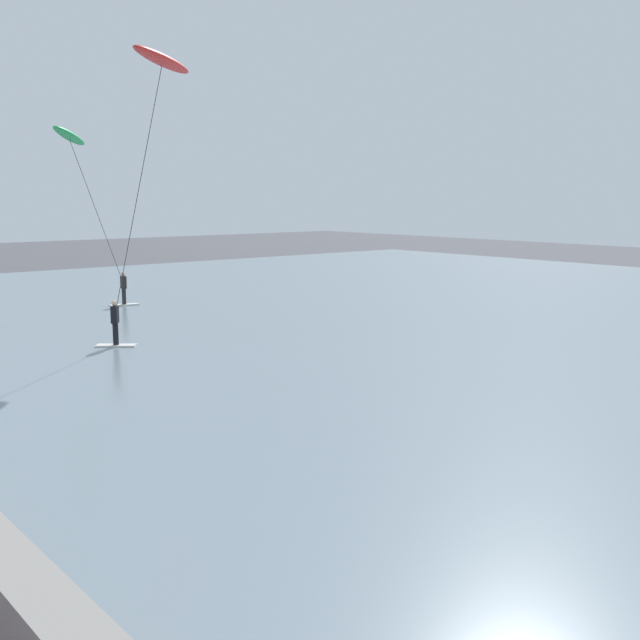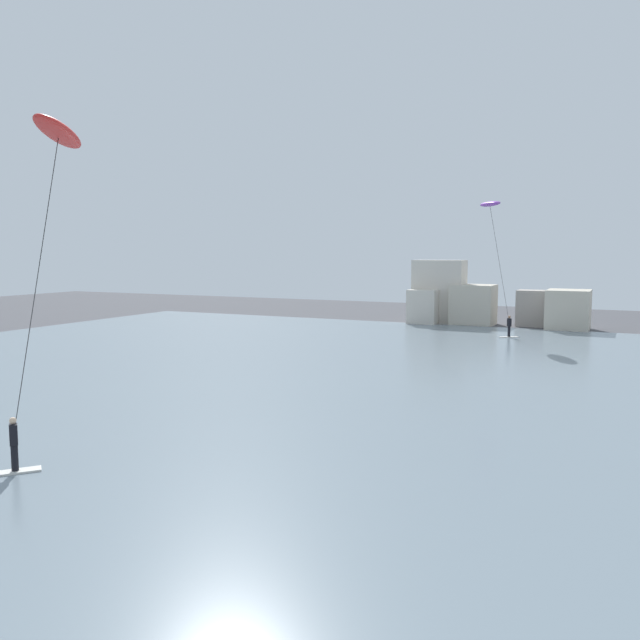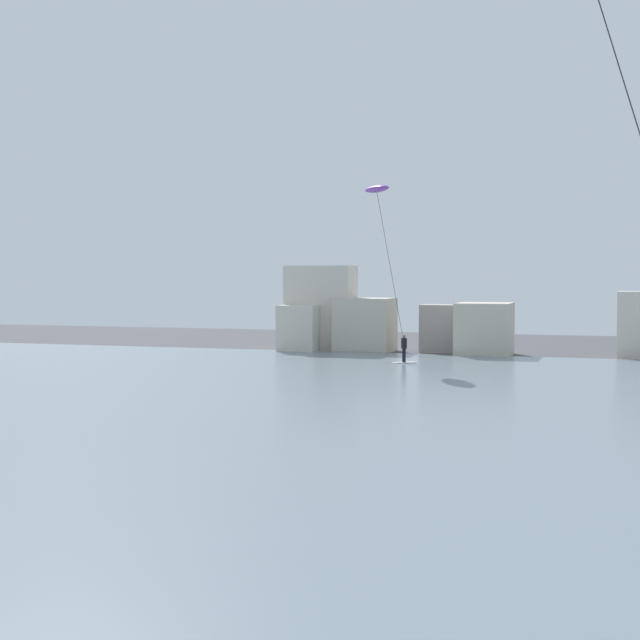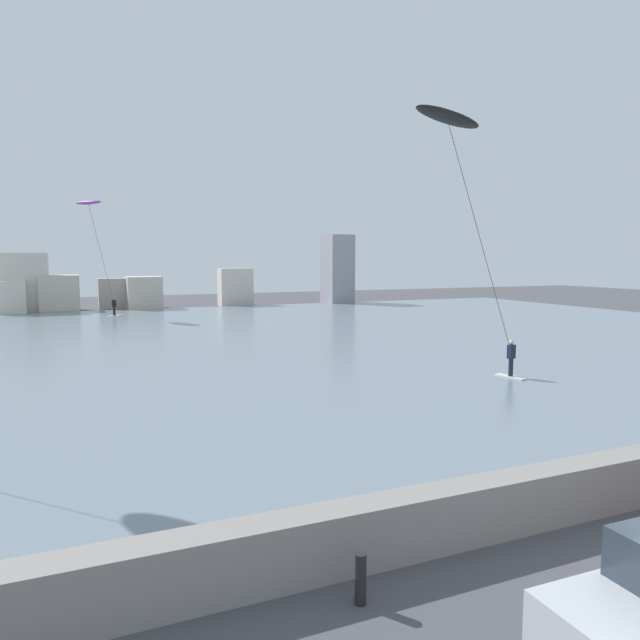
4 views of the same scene
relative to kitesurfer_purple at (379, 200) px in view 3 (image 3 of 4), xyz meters
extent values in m
cube|color=slate|center=(6.14, -19.92, -9.44)|extent=(84.00, 52.00, 0.10)
cube|color=beige|center=(-7.02, 6.71, -7.93)|extent=(2.57, 3.19, 3.13)
cube|color=beige|center=(-6.10, 8.01, -6.60)|extent=(4.59, 2.47, 5.78)
cube|color=beige|center=(-2.91, 7.83, -7.69)|extent=(3.69, 3.35, 3.60)
cube|color=#A89E93|center=(2.66, 9.01, -7.91)|extent=(3.85, 2.17, 3.17)
cube|color=beige|center=(5.12, 7.44, -7.81)|extent=(3.42, 3.72, 3.36)
cube|color=silver|center=(1.64, -0.47, -9.36)|extent=(1.41, 1.15, 0.06)
cylinder|color=black|center=(1.64, -0.47, -8.94)|extent=(0.20, 0.20, 0.78)
cube|color=black|center=(1.64, -0.47, -8.25)|extent=(0.37, 0.40, 0.60)
sphere|color=#9E7051|center=(1.64, -0.47, -7.84)|extent=(0.20, 0.20, 0.20)
cylinder|color=#333333|center=(0.76, -0.22, -3.91)|extent=(1.79, 0.53, 8.79)
ellipsoid|color=purple|center=(-0.12, 0.03, 0.63)|extent=(2.76, 4.03, 0.52)
camera|label=1|loc=(19.18, -49.29, -4.11)|focal=43.20mm
camera|label=2|loc=(9.85, -50.39, -2.99)|focal=36.53mm
camera|label=3|loc=(13.40, -52.54, -4.35)|focal=52.37mm
camera|label=4|loc=(-1.81, -55.02, -4.21)|focal=32.40mm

